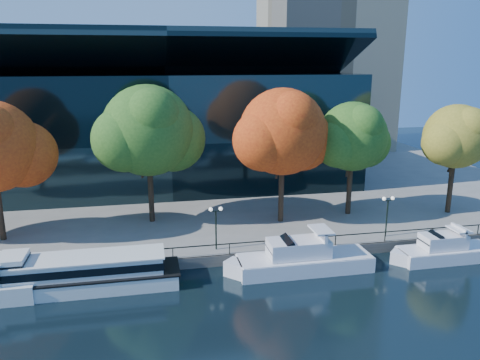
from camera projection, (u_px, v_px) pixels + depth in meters
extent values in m
plane|color=black|center=(236.00, 280.00, 38.77)|extent=(160.00, 160.00, 0.00)
cube|color=slate|center=(193.00, 173.00, 73.31)|extent=(90.00, 67.00, 1.00)
cube|color=#47443F|center=(230.00, 260.00, 41.55)|extent=(90.00, 0.25, 1.00)
cube|color=black|center=(229.00, 244.00, 41.38)|extent=(88.20, 0.08, 0.08)
cube|color=black|center=(230.00, 249.00, 41.50)|extent=(0.07, 0.07, 0.90)
cube|color=black|center=(166.00, 131.00, 66.41)|extent=(50.00, 24.00, 16.00)
cube|color=black|center=(165.00, 62.00, 60.25)|extent=(50.00, 17.14, 7.86)
cube|color=silver|center=(79.00, 282.00, 37.19)|extent=(15.59, 3.79, 1.23)
cube|color=black|center=(78.00, 274.00, 37.04)|extent=(15.91, 3.86, 0.13)
cube|color=silver|center=(85.00, 266.00, 36.97)|extent=(12.16, 3.11, 1.34)
cube|color=black|center=(85.00, 265.00, 36.95)|extent=(12.32, 3.18, 0.61)
cube|color=silver|center=(84.00, 257.00, 36.79)|extent=(12.48, 3.26, 0.11)
cube|color=silver|center=(13.00, 267.00, 35.89)|extent=(2.00, 2.65, 2.00)
cube|color=black|center=(13.00, 265.00, 35.84)|extent=(2.06, 2.73, 0.78)
cube|color=silver|center=(304.00, 263.00, 40.44)|extent=(11.63, 3.32, 1.33)
cube|color=silver|center=(238.00, 269.00, 39.34)|extent=(2.55, 2.55, 1.33)
cube|color=silver|center=(305.00, 256.00, 40.27)|extent=(11.40, 3.26, 0.09)
cube|color=silver|center=(298.00, 248.00, 39.96)|extent=(5.23, 2.49, 1.44)
cube|color=black|center=(281.00, 248.00, 39.65)|extent=(2.29, 2.39, 1.81)
cube|color=silver|center=(321.00, 235.00, 40.07)|extent=(0.28, 2.59, 0.89)
cube|color=silver|center=(321.00, 230.00, 39.96)|extent=(1.55, 2.59, 0.17)
cube|color=silver|center=(446.00, 254.00, 42.56)|extent=(8.75, 2.72, 1.17)
cube|color=silver|center=(402.00, 258.00, 41.74)|extent=(2.15, 2.15, 1.17)
cube|color=silver|center=(447.00, 248.00, 42.41)|extent=(8.58, 2.67, 0.08)
cube|color=silver|center=(443.00, 241.00, 42.15)|extent=(3.94, 2.04, 1.26)
cube|color=black|center=(432.00, 241.00, 41.91)|extent=(1.78, 1.96, 1.47)
cube|color=silver|center=(459.00, 230.00, 42.21)|extent=(0.24, 2.12, 0.78)
cube|color=silver|center=(459.00, 229.00, 42.18)|extent=(1.36, 2.12, 0.15)
cylinder|color=black|center=(1.00, 173.00, 43.61)|extent=(1.16, 1.76, 3.63)
sphere|color=#A7240D|center=(23.00, 154.00, 44.60)|extent=(6.37, 6.37, 6.37)
cylinder|color=black|center=(151.00, 186.00, 49.11)|extent=(0.56, 0.56, 7.80)
cylinder|color=black|center=(154.00, 157.00, 48.63)|extent=(1.23, 1.86, 3.90)
cylinder|color=black|center=(145.00, 161.00, 48.06)|extent=(1.13, 1.28, 3.49)
sphere|color=#255219|center=(148.00, 131.00, 47.66)|extent=(9.34, 9.34, 9.34)
sphere|color=#255219|center=(173.00, 139.00, 49.76)|extent=(7.00, 7.00, 7.00)
sphere|color=#255219|center=(124.00, 140.00, 46.50)|extent=(6.54, 6.54, 6.54)
sphere|color=#255219|center=(152.00, 117.00, 45.56)|extent=(5.60, 5.60, 5.60)
cylinder|color=black|center=(281.00, 186.00, 49.15)|extent=(0.56, 0.56, 7.70)
cylinder|color=black|center=(286.00, 158.00, 48.68)|extent=(1.21, 1.84, 3.85)
cylinder|color=black|center=(279.00, 161.00, 48.10)|extent=(1.11, 1.26, 3.44)
sphere|color=#A7240D|center=(283.00, 132.00, 47.71)|extent=(8.92, 8.92, 8.92)
sphere|color=#A7240D|center=(301.00, 140.00, 49.72)|extent=(6.69, 6.69, 6.69)
sphere|color=#A7240D|center=(263.00, 140.00, 46.60)|extent=(6.24, 6.24, 6.24)
sphere|color=#A7240D|center=(292.00, 118.00, 45.71)|extent=(5.35, 5.35, 5.35)
cylinder|color=black|center=(350.00, 183.00, 51.69)|extent=(0.56, 0.56, 6.98)
cylinder|color=black|center=(354.00, 159.00, 51.29)|extent=(1.13, 1.70, 3.50)
cylinder|color=black|center=(349.00, 162.00, 50.71)|extent=(1.04, 1.18, 3.13)
sphere|color=#255219|center=(352.00, 137.00, 50.39)|extent=(7.48, 7.48, 7.48)
sphere|color=#255219|center=(365.00, 143.00, 52.07)|extent=(5.61, 5.61, 5.61)
sphere|color=#255219|center=(339.00, 143.00, 49.46)|extent=(5.23, 5.23, 5.23)
sphere|color=#255219|center=(363.00, 126.00, 48.71)|extent=(4.49, 4.49, 4.49)
cylinder|color=black|center=(451.00, 182.00, 52.21)|extent=(0.56, 0.56, 6.92)
cylinder|color=black|center=(456.00, 158.00, 51.82)|extent=(1.13, 1.69, 3.47)
cylinder|color=black|center=(452.00, 162.00, 51.23)|extent=(1.04, 1.17, 3.10)
sphere|color=olive|center=(456.00, 136.00, 50.92)|extent=(7.00, 7.00, 7.00)
sphere|color=olive|center=(465.00, 142.00, 52.50)|extent=(5.25, 5.25, 5.25)
sphere|color=olive|center=(445.00, 143.00, 50.05)|extent=(4.90, 4.90, 4.90)
sphere|color=olive|center=(469.00, 127.00, 49.35)|extent=(4.20, 4.20, 4.20)
cylinder|color=black|center=(216.00, 231.00, 42.16)|extent=(0.14, 0.14, 3.60)
cube|color=black|center=(216.00, 211.00, 41.70)|extent=(0.90, 0.06, 0.06)
sphere|color=white|center=(211.00, 209.00, 41.56)|extent=(0.36, 0.36, 0.36)
sphere|color=white|center=(221.00, 209.00, 41.73)|extent=(0.36, 0.36, 0.36)
cylinder|color=black|center=(387.00, 219.00, 45.33)|extent=(0.14, 0.14, 3.60)
cube|color=black|center=(388.00, 200.00, 44.87)|extent=(0.90, 0.06, 0.06)
sphere|color=white|center=(384.00, 199.00, 44.74)|extent=(0.36, 0.36, 0.36)
sphere|color=white|center=(393.00, 198.00, 44.91)|extent=(0.36, 0.36, 0.36)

